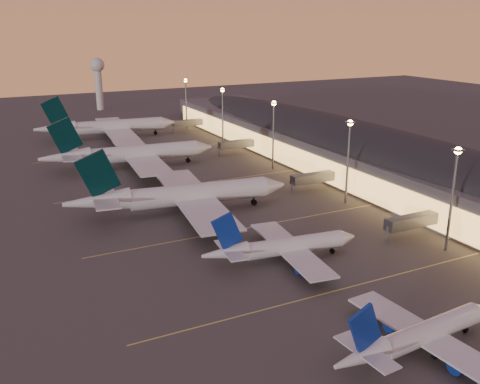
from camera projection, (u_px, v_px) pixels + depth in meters
The scene contains 10 objects.
ground at pixel (325, 280), 115.82m from camera, with size 700.00×700.00×0.00m, color #3C3A38.
airliner_narrow_south at pixel (418, 336), 89.29m from camera, with size 36.21×32.41×12.93m.
airliner_narrow_north at pixel (282, 247), 123.98m from camera, with size 38.65×34.76×13.80m.
airliner_wide_near at pixel (181, 196), 154.82m from camera, with size 65.55×60.18×20.97m.
airliner_wide_mid at pixel (130, 154), 203.51m from camera, with size 66.01×60.37×21.11m.
airliner_wide_far at pixel (108, 127), 256.05m from camera, with size 66.65×60.96×21.31m.
terminal_building at pixel (349, 146), 201.30m from camera, with size 56.35×255.00×17.46m.
light_masts at pixel (303, 133), 181.24m from camera, with size 2.20×217.20×25.90m.
radar_tower at pixel (98, 75), 334.92m from camera, with size 9.00×9.00×32.50m.
lane_markings at pixel (242, 221), 149.89m from camera, with size 90.00×180.36×0.00m.
Camera 1 is at (-63.30, -85.22, 53.39)m, focal length 40.00 mm.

